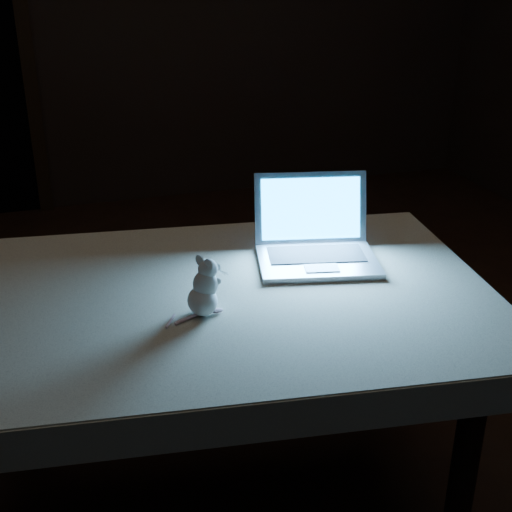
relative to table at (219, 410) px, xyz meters
name	(u,v)px	position (x,y,z in m)	size (l,w,h in m)	color
floor	(264,432)	(0.22, 0.28, -0.35)	(5.00, 5.00, 0.00)	black
table	(219,410)	(0.00, 0.00, 0.00)	(1.29, 0.83, 0.69)	black
tablecloth	(251,303)	(0.09, 0.00, 0.31)	(1.38, 0.92, 0.09)	beige
laptop	(319,227)	(0.31, 0.08, 0.46)	(0.32, 0.28, 0.22)	#A3A2A7
plush_mouse	(202,287)	(-0.06, -0.09, 0.42)	(0.10, 0.10, 0.14)	silver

